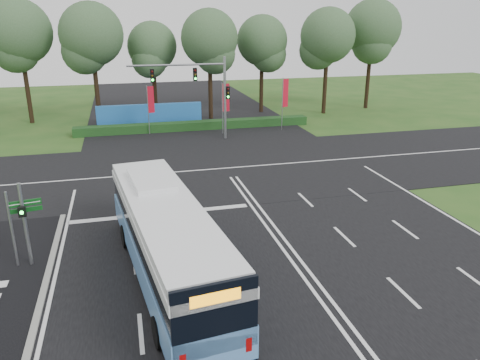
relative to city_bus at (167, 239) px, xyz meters
name	(u,v)px	position (x,y,z in m)	size (l,w,h in m)	color
ground	(279,245)	(5.31, 1.74, -1.79)	(120.00, 120.00, 0.00)	#264F1A
road_main	(279,245)	(5.31, 1.74, -1.77)	(20.00, 120.00, 0.04)	black
road_cross	(224,169)	(5.31, 13.74, -1.76)	(120.00, 14.00, 0.05)	black
kerb_strip	(38,313)	(-4.79, -1.26, -1.73)	(0.25, 18.00, 0.12)	gray
city_bus	(167,239)	(0.00, 0.00, 0.00)	(4.03, 12.59, 3.55)	#598FCE
pedestrian_signal	(25,222)	(-5.58, 2.57, 0.25)	(0.32, 0.43, 3.73)	gray
street_sign	(19,218)	(-5.81, 2.67, 0.40)	(1.31, 0.32, 3.40)	gray
banner_flag_left	(150,103)	(1.21, 25.51, 1.09)	(0.62, 0.26, 4.40)	gray
banner_flag_mid	(225,101)	(7.71, 24.03, 1.22)	(0.68, 0.07, 4.62)	gray
banner_flag_right	(285,96)	(13.43, 24.27, 1.36)	(0.67, 0.32, 4.84)	gray
traffic_light_gantry	(204,86)	(5.52, 22.24, 2.88)	(8.41, 0.28, 7.00)	gray
hedge	(195,126)	(5.31, 26.24, -1.39)	(22.00, 1.20, 0.80)	#153613
blue_hoarding	(150,115)	(1.31, 28.74, -0.69)	(10.00, 0.30, 2.20)	blue
eucalyptus_row	(181,35)	(5.15, 32.45, 6.55)	(47.73, 8.61, 12.09)	black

